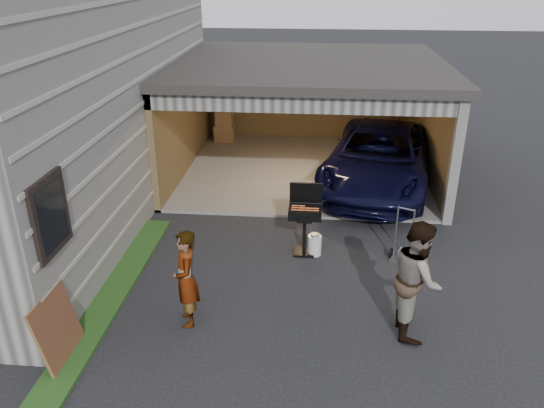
{
  "coord_description": "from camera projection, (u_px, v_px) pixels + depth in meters",
  "views": [
    {
      "loc": [
        1.09,
        -6.93,
        5.11
      ],
      "look_at": [
        0.31,
        1.7,
        1.15
      ],
      "focal_mm": 35.0,
      "sensor_mm": 36.0,
      "label": 1
    }
  ],
  "objects": [
    {
      "name": "plywood_panel",
      "position": [
        57.0,
        328.0,
        7.3
      ],
      "size": [
        0.26,
        0.94,
        1.04
      ],
      "primitive_type": "cube",
      "rotation": [
        0.0,
        -0.21,
        0.0
      ],
      "color": "#51281B",
      "rests_on": "ground"
    },
    {
      "name": "ground",
      "position": [
        243.0,
        312.0,
        8.49
      ],
      "size": [
        80.0,
        80.0,
        0.0
      ],
      "primitive_type": "plane",
      "color": "black",
      "rests_on": "ground"
    },
    {
      "name": "propane_tank",
      "position": [
        315.0,
        245.0,
        10.1
      ],
      "size": [
        0.31,
        0.31,
        0.39
      ],
      "primitive_type": "cylinder",
      "rotation": [
        0.0,
        0.0,
        0.21
      ],
      "color": "silver",
      "rests_on": "ground"
    },
    {
      "name": "bbq_grill",
      "position": [
        305.0,
        214.0,
        9.92
      ],
      "size": [
        0.61,
        0.54,
        1.36
      ],
      "color": "black",
      "rests_on": "ground"
    },
    {
      "name": "groundcover_strip",
      "position": [
        82.0,
        343.0,
        7.76
      ],
      "size": [
        0.5,
        8.0,
        0.06
      ],
      "primitive_type": "cube",
      "color": "#193814",
      "rests_on": "ground"
    },
    {
      "name": "hand_truck",
      "position": [
        401.0,
        251.0,
        9.87
      ],
      "size": [
        0.49,
        0.45,
        1.08
      ],
      "rotation": [
        0.0,
        0.0,
        -0.42
      ],
      "color": "gray",
      "rests_on": "ground"
    },
    {
      "name": "garage",
      "position": [
        307.0,
        99.0,
        13.81
      ],
      "size": [
        6.8,
        6.3,
        2.9
      ],
      "color": "#605E59",
      "rests_on": "ground"
    },
    {
      "name": "minivan",
      "position": [
        379.0,
        160.0,
        12.92
      ],
      "size": [
        3.46,
        5.59,
        1.44
      ],
      "primitive_type": "imported",
      "rotation": [
        0.0,
        0.0,
        -0.22
      ],
      "color": "black",
      "rests_on": "ground"
    },
    {
      "name": "man",
      "position": [
        417.0,
        278.0,
        7.72
      ],
      "size": [
        0.71,
        0.91,
        1.83
      ],
      "primitive_type": "imported",
      "rotation": [
        0.0,
        0.0,
        1.6
      ],
      "color": "#48291C",
      "rests_on": "ground"
    },
    {
      "name": "woman",
      "position": [
        186.0,
        279.0,
        7.94
      ],
      "size": [
        0.54,
        0.66,
        1.57
      ],
      "primitive_type": "imported",
      "rotation": [
        0.0,
        0.0,
        -1.24
      ],
      "color": "silver",
      "rests_on": "ground"
    }
  ]
}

